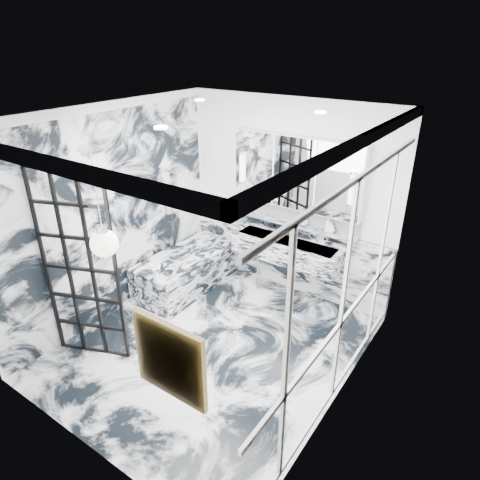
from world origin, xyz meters
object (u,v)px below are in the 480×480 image
Objects in this scene: crittall_door at (80,269)px; bathtub at (187,270)px; mirror_cabinet at (296,173)px; trough_sink at (286,250)px.

bathtub is at bearing 69.65° from crittall_door.
bathtub is (-0.04, 1.78, -0.88)m from crittall_door.
mirror_cabinet is 1.15× the size of bathtub.
trough_sink is at bearing -90.00° from mirror_cabinet.
crittall_door is 1.44× the size of trough_sink.
mirror_cabinet is at bearing 32.06° from bathtub.
bathtub is at bearing -153.52° from trough_sink.
trough_sink is 1.55m from bathtub.
crittall_door is 1.99m from bathtub.
bathtub is (-1.32, -0.83, -1.54)m from mirror_cabinet.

